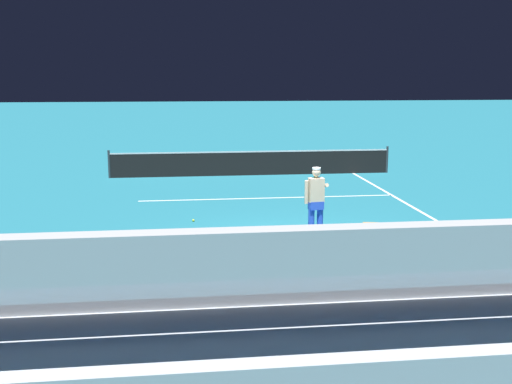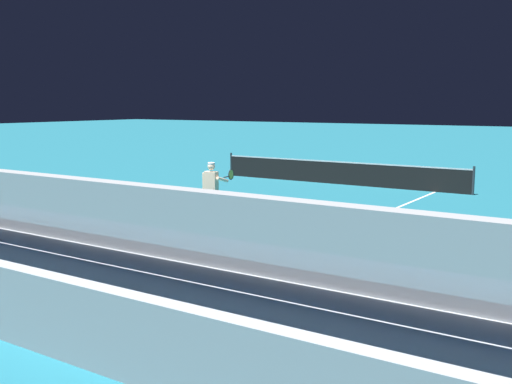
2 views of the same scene
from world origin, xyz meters
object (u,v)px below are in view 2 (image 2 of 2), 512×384
object	(u,v)px
tennis_player	(212,191)
tennis_ball_near_player	(243,217)
tennis_ball_far_left	(85,219)
ball_box_cardboard	(257,222)
tennis_ball_stray_back	(178,202)
water_bottle	(233,239)
tennis_ball_by_box	(281,208)
tennis_net	(338,172)

from	to	relation	value
tennis_player	tennis_ball_near_player	xyz separation A→B (m)	(0.45, 0.91, -0.86)
tennis_ball_far_left	ball_box_cardboard	bearing A→B (deg)	22.72
ball_box_cardboard	tennis_ball_stray_back	size ratio (longest dim) A/B	6.06
tennis_ball_far_left	water_bottle	bearing A→B (deg)	0.30
tennis_player	ball_box_cardboard	xyz separation A→B (m)	(1.44, 0.13, -0.76)
tennis_ball_by_box	tennis_ball_stray_back	xyz separation A→B (m)	(-3.48, -1.01, 0.00)
tennis_player	tennis_ball_stray_back	size ratio (longest dim) A/B	25.98
tennis_ball_by_box	water_bottle	size ratio (longest dim) A/B	0.30
tennis_ball_near_player	tennis_net	xyz separation A→B (m)	(-0.93, 8.43, 0.46)
tennis_ball_stray_back	water_bottle	bearing A→B (deg)	-37.16
tennis_ball_by_box	tennis_net	xyz separation A→B (m)	(-1.04, 6.41, 0.46)
tennis_player	tennis_ball_by_box	distance (m)	3.10
tennis_ball_far_left	tennis_net	distance (m)	11.53
tennis_net	tennis_ball_near_player	bearing A→B (deg)	-83.71
tennis_player	tennis_ball_far_left	bearing A→B (deg)	-150.59
tennis_ball_near_player	water_bottle	bearing A→B (deg)	-60.16
tennis_net	water_bottle	bearing A→B (deg)	-77.41
tennis_ball_stray_back	tennis_player	bearing A→B (deg)	-33.36
tennis_player	water_bottle	size ratio (longest dim) A/B	7.80
tennis_ball_by_box	tennis_net	size ratio (longest dim) A/B	0.01
tennis_ball_near_player	tennis_ball_far_left	distance (m)	4.61
ball_box_cardboard	tennis_ball_far_left	distance (m)	5.10
water_bottle	ball_box_cardboard	bearing A→B (deg)	106.09
tennis_ball_by_box	tennis_player	bearing A→B (deg)	-100.73
tennis_ball_stray_back	tennis_ball_by_box	bearing A→B (deg)	16.17
tennis_net	ball_box_cardboard	bearing A→B (deg)	-78.17
tennis_player	water_bottle	distance (m)	2.81
tennis_ball_by_box	tennis_ball_stray_back	bearing A→B (deg)	-163.83
ball_box_cardboard	tennis_ball_stray_back	xyz separation A→B (m)	(-4.36, 1.79, -0.10)
tennis_ball_near_player	tennis_ball_by_box	world-z (taller)	same
tennis_player	tennis_ball_near_player	world-z (taller)	tennis_player
tennis_player	ball_box_cardboard	size ratio (longest dim) A/B	4.29
tennis_player	tennis_net	bearing A→B (deg)	92.97
tennis_net	tennis_player	bearing A→B (deg)	-87.03
tennis_ball_near_player	tennis_ball_stray_back	bearing A→B (deg)	163.22
tennis_ball_far_left	tennis_net	world-z (taller)	tennis_net
tennis_ball_near_player	tennis_ball_by_box	size ratio (longest dim) A/B	1.00
tennis_ball_stray_back	tennis_net	bearing A→B (deg)	71.82
ball_box_cardboard	tennis_net	bearing A→B (deg)	101.83
ball_box_cardboard	tennis_ball_near_player	distance (m)	1.27
tennis_ball_far_left	tennis_net	xyz separation A→B (m)	(2.78, 11.18, 0.46)
ball_box_cardboard	water_bottle	xyz separation A→B (m)	(0.56, -1.94, -0.02)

